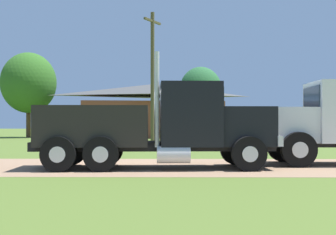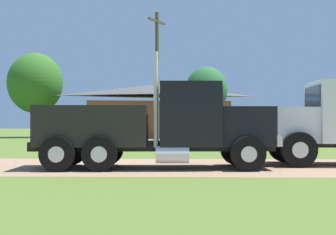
# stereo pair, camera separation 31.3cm
# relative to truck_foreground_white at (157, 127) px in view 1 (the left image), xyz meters

# --- Properties ---
(ground_plane) EXTENTS (200.00, 200.00, 0.00)m
(ground_plane) POSITION_rel_truck_foreground_white_xyz_m (-1.13, 0.62, -1.32)
(ground_plane) COLOR #506626
(dirt_track) EXTENTS (120.00, 6.54, 0.01)m
(dirt_track) POSITION_rel_truck_foreground_white_xyz_m (-1.13, 0.62, -1.32)
(dirt_track) COLOR #957356
(dirt_track) RESTS_ON ground_plane
(truck_foreground_white) EXTENTS (7.81, 3.00, 3.61)m
(truck_foreground_white) POSITION_rel_truck_foreground_white_xyz_m (0.00, 0.00, 0.00)
(truck_foreground_white) COLOR black
(truck_foreground_white) RESTS_ON ground_plane
(shed_building) EXTENTS (14.66, 7.65, 5.19)m
(shed_building) POSITION_rel_truck_foreground_white_xyz_m (-1.71, 31.71, 1.18)
(shed_building) COLOR brown
(shed_building) RESTS_ON ground_plane
(utility_pole_far) EXTENTS (1.09, 2.04, 8.92)m
(utility_pole_far) POSITION_rel_truck_foreground_white_xyz_m (-0.94, 17.23, 3.40)
(utility_pole_far) COLOR #4D4629
(utility_pole_far) RESTS_ON ground_plane
(tree_mid) EXTENTS (5.39, 5.39, 8.32)m
(tree_mid) POSITION_rel_truck_foreground_white_xyz_m (-13.78, 31.82, 4.02)
(tree_mid) COLOR #513823
(tree_mid) RESTS_ON ground_plane
(tree_right) EXTENTS (4.00, 4.00, 6.76)m
(tree_right) POSITION_rel_truck_foreground_white_xyz_m (3.01, 30.67, 3.21)
(tree_right) COLOR #513823
(tree_right) RESTS_ON ground_plane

